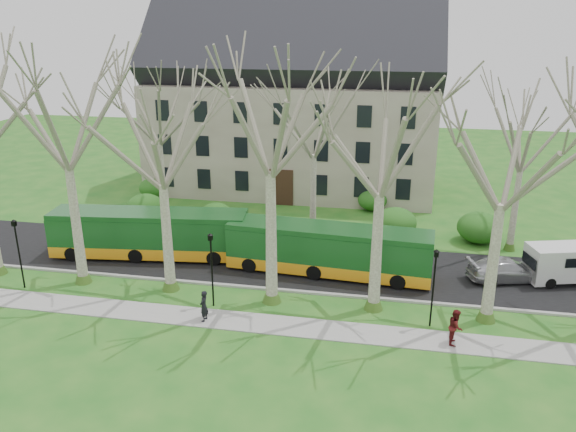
% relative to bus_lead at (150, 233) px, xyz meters
% --- Properties ---
extents(ground, '(120.00, 120.00, 0.00)m').
position_rel_bus_lead_xyz_m(ground, '(12.41, -4.98, -1.71)').
color(ground, '#1E601B').
rests_on(ground, ground).
extents(sidewalk, '(70.00, 2.00, 0.06)m').
position_rel_bus_lead_xyz_m(sidewalk, '(12.41, -7.48, -1.68)').
color(sidewalk, gray).
rests_on(sidewalk, ground).
extents(road, '(80.00, 8.00, 0.06)m').
position_rel_bus_lead_xyz_m(road, '(12.41, 0.52, -1.68)').
color(road, black).
rests_on(road, ground).
extents(curb, '(80.00, 0.25, 0.14)m').
position_rel_bus_lead_xyz_m(curb, '(12.41, -3.48, -1.64)').
color(curb, '#A5A39E').
rests_on(curb, ground).
extents(building, '(26.50, 12.20, 16.00)m').
position_rel_bus_lead_xyz_m(building, '(6.41, 19.02, 6.36)').
color(building, gray).
rests_on(building, ground).
extents(tree_row_verge, '(49.00, 7.00, 14.00)m').
position_rel_bus_lead_xyz_m(tree_row_verge, '(12.41, -4.68, 5.29)').
color(tree_row_verge, gray).
rests_on(tree_row_verge, ground).
extents(tree_row_far, '(33.00, 7.00, 12.00)m').
position_rel_bus_lead_xyz_m(tree_row_far, '(11.07, 6.02, 4.29)').
color(tree_row_far, gray).
rests_on(tree_row_far, ground).
extents(lamp_row, '(36.22, 0.22, 4.30)m').
position_rel_bus_lead_xyz_m(lamp_row, '(12.41, -5.98, 0.86)').
color(lamp_row, black).
rests_on(lamp_row, ground).
extents(hedges, '(30.60, 8.60, 2.00)m').
position_rel_bus_lead_xyz_m(hedges, '(7.74, 9.02, -0.71)').
color(hedges, '#205217').
rests_on(hedges, ground).
extents(bus_lead, '(13.43, 4.31, 3.30)m').
position_rel_bus_lead_xyz_m(bus_lead, '(0.00, 0.00, 0.00)').
color(bus_lead, '#154C1D').
rests_on(bus_lead, road).
extents(bus_follow, '(13.02, 3.60, 3.21)m').
position_rel_bus_lead_xyz_m(bus_follow, '(12.27, -0.44, -0.04)').
color(bus_follow, '#154C1D').
rests_on(bus_follow, road).
extents(sedan, '(5.22, 3.26, 1.41)m').
position_rel_bus_lead_xyz_m(sedan, '(23.30, 0.57, -0.94)').
color(sedan, '#A9A9AD').
rests_on(sedan, road).
extents(van_a, '(5.72, 3.34, 2.35)m').
position_rel_bus_lead_xyz_m(van_a, '(27.12, 1.16, -0.47)').
color(van_a, silver).
rests_on(van_a, road).
extents(pedestrian_a, '(0.48, 0.68, 1.75)m').
position_rel_bus_lead_xyz_m(pedestrian_a, '(6.49, -7.79, -0.77)').
color(pedestrian_a, black).
rests_on(pedestrian_a, sidewalk).
extents(pedestrian_b, '(0.80, 0.97, 1.85)m').
position_rel_bus_lead_xyz_m(pedestrian_b, '(19.52, -7.56, -0.73)').
color(pedestrian_b, '#541315').
rests_on(pedestrian_b, sidewalk).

